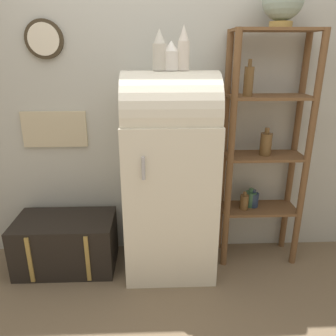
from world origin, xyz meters
TOP-DOWN VIEW (x-y plane):
  - ground_plane at (0.00, 0.00)m, footprint 12.00×12.00m
  - wall_back at (-0.01, 0.57)m, footprint 7.00×0.09m
  - refrigerator at (-0.00, 0.27)m, footprint 0.67×0.60m
  - suitcase_trunk at (-0.83, 0.29)m, footprint 0.77×0.45m
  - shelf_unit at (0.73, 0.38)m, footprint 0.63×0.30m
  - globe at (0.75, 0.35)m, footprint 0.27×0.27m
  - vase_left at (-0.07, 0.26)m, footprint 0.09×0.09m
  - vase_center at (0.01, 0.27)m, footprint 0.11×0.11m
  - vase_right at (0.09, 0.26)m, footprint 0.08×0.08m

SIDE VIEW (x-z plane):
  - ground_plane at x=0.00m, z-range 0.00..0.00m
  - suitcase_trunk at x=-0.83m, z-range 0.00..0.42m
  - refrigerator at x=0.00m, z-range 0.03..1.58m
  - shelf_unit at x=0.73m, z-range 0.07..1.89m
  - wall_back at x=-0.01m, z-range 0.00..2.70m
  - vase_center at x=0.01m, z-range 1.54..1.73m
  - vase_left at x=-0.07m, z-range 1.54..1.80m
  - vase_right at x=0.09m, z-range 1.54..1.82m
  - globe at x=0.75m, z-range 1.83..2.14m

